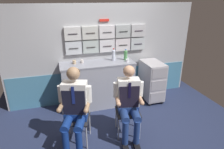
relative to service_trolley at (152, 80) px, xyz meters
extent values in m
cube|color=#242D4C|center=(-1.03, -0.98, -0.51)|extent=(4.80, 4.80, 0.04)
cube|color=#ABAEB3|center=(-1.03, 0.40, 0.58)|extent=(4.20, 0.06, 2.15)
cube|color=teal|center=(-1.03, 0.36, -0.12)|extent=(4.12, 0.01, 0.73)
cube|color=silver|center=(-1.68, 0.34, 0.79)|extent=(0.33, 0.06, 0.27)
cylinder|color=black|center=(-1.68, 0.30, 0.79)|extent=(0.19, 0.01, 0.01)
cube|color=#A8B5B3|center=(-1.32, 0.34, 0.79)|extent=(0.33, 0.06, 0.27)
cylinder|color=black|center=(-1.32, 0.30, 0.79)|extent=(0.19, 0.01, 0.01)
cube|color=silver|center=(-0.96, 0.34, 0.79)|extent=(0.33, 0.06, 0.27)
cylinder|color=#282127|center=(-0.96, 0.30, 0.79)|extent=(0.19, 0.01, 0.01)
cube|color=silver|center=(-0.60, 0.34, 0.79)|extent=(0.33, 0.06, 0.27)
cylinder|color=#252427|center=(-0.60, 0.30, 0.79)|extent=(0.19, 0.01, 0.01)
cube|color=#B1B8BD|center=(-0.24, 0.34, 0.79)|extent=(0.33, 0.06, 0.27)
cylinder|color=#201D2D|center=(-0.24, 0.30, 0.79)|extent=(0.19, 0.01, 0.01)
cube|color=silver|center=(-1.68, 0.34, 1.08)|extent=(0.33, 0.06, 0.27)
cylinder|color=black|center=(-1.68, 0.30, 1.08)|extent=(0.19, 0.01, 0.01)
cube|color=beige|center=(-1.32, 0.34, 1.08)|extent=(0.33, 0.06, 0.27)
cylinder|color=#2B2423|center=(-1.32, 0.30, 1.08)|extent=(0.19, 0.01, 0.01)
cube|color=silver|center=(-0.96, 0.34, 1.08)|extent=(0.33, 0.06, 0.27)
cylinder|color=#282B2F|center=(-0.96, 0.30, 1.08)|extent=(0.19, 0.01, 0.01)
cube|color=#A6ACAD|center=(-0.60, 0.34, 1.08)|extent=(0.33, 0.06, 0.27)
cylinder|color=black|center=(-0.60, 0.30, 1.08)|extent=(0.19, 0.01, 0.01)
cube|color=#BABABD|center=(-0.24, 0.34, 1.08)|extent=(0.33, 0.06, 0.27)
cylinder|color=#281D2E|center=(-0.24, 0.30, 1.08)|extent=(0.19, 0.01, 0.01)
cube|color=red|center=(-1.01, 0.35, 1.32)|extent=(0.20, 0.02, 0.05)
cube|color=#989BA8|center=(-1.23, 0.11, -0.01)|extent=(1.51, 0.52, 0.96)
cube|color=gray|center=(-1.23, 0.11, 0.48)|extent=(1.54, 0.53, 0.03)
sphere|color=black|center=(-0.16, -0.27, -0.46)|extent=(0.07, 0.07, 0.07)
sphere|color=black|center=(0.16, -0.27, -0.46)|extent=(0.07, 0.07, 0.07)
sphere|color=black|center=(-0.16, 0.28, -0.46)|extent=(0.07, 0.07, 0.07)
sphere|color=black|center=(0.16, 0.28, -0.46)|extent=(0.07, 0.07, 0.07)
cube|color=#B3B0B5|center=(0.00, 0.00, 0.00)|extent=(0.40, 0.64, 0.85)
cube|color=#9F9BA1|center=(0.00, -0.32, -0.28)|extent=(0.35, 0.01, 0.23)
cube|color=#9F9BA1|center=(0.00, -0.32, 0.00)|extent=(0.35, 0.01, 0.23)
cube|color=#9F9BA1|center=(0.00, -0.32, 0.28)|extent=(0.35, 0.01, 0.23)
cylinder|color=#28282D|center=(0.00, -0.30, 0.41)|extent=(0.32, 0.02, 0.02)
cylinder|color=#A8AAAF|center=(-2.06, -1.08, -0.28)|extent=(0.02, 0.02, 0.42)
cylinder|color=#A8AAAF|center=(-1.72, -1.19, -0.28)|extent=(0.02, 0.02, 0.42)
cylinder|color=#A8AAAF|center=(-1.95, -0.74, -0.28)|extent=(0.02, 0.02, 0.42)
cylinder|color=#A8AAAF|center=(-1.60, -0.85, -0.28)|extent=(0.02, 0.02, 0.42)
cube|color=black|center=(-1.83, -0.97, -0.05)|extent=(0.51, 0.51, 0.02)
cube|color=black|center=(-1.77, -0.78, 0.16)|extent=(0.36, 0.14, 0.40)
cylinder|color=#A8AAAF|center=(-1.95, -0.74, 0.16)|extent=(0.02, 0.02, 0.40)
cylinder|color=#A8AAAF|center=(-1.60, -0.85, 0.16)|extent=(0.02, 0.02, 0.40)
cylinder|color=navy|center=(-2.04, -1.28, -0.22)|extent=(0.10, 0.10, 0.42)
cylinder|color=navy|center=(-1.85, -1.34, -0.22)|extent=(0.10, 0.10, 0.42)
cylinder|color=navy|center=(-1.98, -1.10, 0.01)|extent=(0.25, 0.42, 0.13)
cylinder|color=navy|center=(-1.79, -1.17, 0.01)|extent=(0.25, 0.42, 0.13)
cube|color=navy|center=(-1.83, -0.97, 0.02)|extent=(0.40, 0.30, 0.12)
cube|color=white|center=(-1.83, -0.95, 0.33)|extent=(0.42, 0.32, 0.50)
cube|color=black|center=(-1.86, -1.05, 0.29)|extent=(0.33, 0.12, 0.40)
cube|color=navy|center=(-1.86, -1.06, 0.42)|extent=(0.04, 0.02, 0.28)
cylinder|color=white|center=(-2.03, -0.88, 0.38)|extent=(0.08, 0.08, 0.27)
cylinder|color=#A07C5C|center=(-2.05, -0.99, 0.23)|extent=(0.14, 0.26, 0.07)
sphere|color=#A07C5C|center=(-2.09, -1.10, 0.23)|extent=(0.08, 0.08, 0.08)
cylinder|color=white|center=(-1.62, -1.01, 0.38)|extent=(0.08, 0.08, 0.27)
cylinder|color=#A07C5C|center=(-1.67, -1.12, 0.23)|extent=(0.14, 0.26, 0.07)
sphere|color=#A07C5C|center=(-1.71, -1.22, 0.23)|extent=(0.08, 0.08, 0.08)
sphere|color=#A07C5C|center=(-1.83, -0.95, 0.72)|extent=(0.20, 0.20, 0.20)
ellipsoid|color=brown|center=(-1.82, -0.93, 0.74)|extent=(0.24, 0.23, 0.14)
cylinder|color=#A8AAAF|center=(-1.18, -1.15, -0.28)|extent=(0.02, 0.02, 0.42)
cylinder|color=#A8AAAF|center=(-0.82, -1.22, -0.28)|extent=(0.02, 0.02, 0.42)
cylinder|color=#A8AAAF|center=(-1.11, -0.80, -0.28)|extent=(0.02, 0.02, 0.42)
cylinder|color=#A8AAAF|center=(-0.75, -0.87, -0.28)|extent=(0.02, 0.02, 0.42)
cube|color=black|center=(-0.97, -1.01, -0.05)|extent=(0.47, 0.47, 0.02)
cube|color=black|center=(-0.93, -0.82, 0.16)|extent=(0.37, 0.10, 0.40)
cylinder|color=#A8AAAF|center=(-1.11, -0.80, 0.16)|extent=(0.02, 0.02, 0.40)
cylinder|color=#A8AAAF|center=(-0.75, -0.87, 0.16)|extent=(0.02, 0.02, 0.40)
cube|color=black|center=(-1.13, -1.36, -0.46)|extent=(0.13, 0.23, 0.06)
cube|color=black|center=(-0.95, -1.40, -0.46)|extent=(0.13, 0.23, 0.06)
cylinder|color=navy|center=(-1.12, -1.32, -0.22)|extent=(0.10, 0.10, 0.42)
cylinder|color=navy|center=(-0.94, -1.36, -0.22)|extent=(0.10, 0.10, 0.42)
cylinder|color=navy|center=(-1.09, -1.16, 0.01)|extent=(0.20, 0.39, 0.13)
cylinder|color=navy|center=(-0.91, -1.19, 0.01)|extent=(0.20, 0.39, 0.13)
cube|color=navy|center=(-0.97, -1.01, 0.02)|extent=(0.37, 0.26, 0.12)
cube|color=white|center=(-0.96, -0.99, 0.31)|extent=(0.38, 0.26, 0.47)
cube|color=black|center=(-0.98, -1.09, 0.27)|extent=(0.32, 0.07, 0.38)
cube|color=black|center=(-0.98, -1.10, 0.40)|extent=(0.04, 0.02, 0.26)
cylinder|color=white|center=(-1.17, -0.95, 0.36)|extent=(0.08, 0.08, 0.26)
cylinder|color=tan|center=(-1.17, -1.06, 0.22)|extent=(0.11, 0.24, 0.07)
sphere|color=tan|center=(-1.19, -1.16, 0.22)|extent=(0.08, 0.08, 0.08)
cylinder|color=white|center=(-0.76, -1.03, 0.36)|extent=(0.08, 0.08, 0.26)
cylinder|color=tan|center=(-0.80, -1.13, 0.22)|extent=(0.11, 0.24, 0.07)
sphere|color=tan|center=(-0.82, -1.23, 0.22)|extent=(0.08, 0.08, 0.08)
sphere|color=tan|center=(-0.96, -0.99, 0.68)|extent=(0.19, 0.19, 0.19)
ellipsoid|color=brown|center=(-0.96, -0.98, 0.70)|extent=(0.21, 0.20, 0.13)
cylinder|color=#4F9756|center=(-0.60, 0.14, 0.59)|extent=(0.07, 0.07, 0.20)
cone|color=#4F9756|center=(-0.60, 0.14, 0.71)|extent=(0.07, 0.07, 0.02)
cylinder|color=blue|center=(-0.60, 0.14, 0.73)|extent=(0.03, 0.03, 0.02)
cylinder|color=silver|center=(-0.86, 0.18, 0.61)|extent=(0.08, 0.08, 0.22)
cone|color=silver|center=(-0.86, 0.18, 0.73)|extent=(0.08, 0.08, 0.02)
cylinder|color=red|center=(-0.86, 0.18, 0.75)|extent=(0.03, 0.03, 0.02)
cylinder|color=white|center=(-0.61, 0.01, 0.53)|extent=(0.07, 0.07, 0.06)
cylinder|color=#382114|center=(-0.61, 0.01, 0.55)|extent=(0.06, 0.06, 0.01)
cylinder|color=tan|center=(-1.70, 0.19, 0.53)|extent=(0.07, 0.07, 0.08)
cylinder|color=#382114|center=(-1.70, 0.19, 0.57)|extent=(0.06, 0.06, 0.01)
cylinder|color=silver|center=(-1.54, 0.19, 0.53)|extent=(0.06, 0.06, 0.07)
cylinder|color=#382114|center=(-1.54, 0.19, 0.56)|extent=(0.05, 0.05, 0.01)
camera|label=1|loc=(-2.04, -3.68, 1.77)|focal=31.41mm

